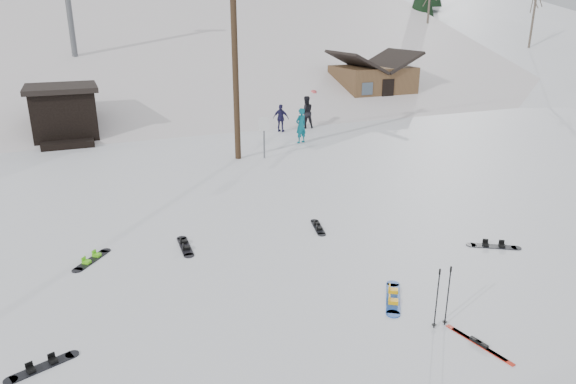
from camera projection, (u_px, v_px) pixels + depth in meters
name	position (u px, v px, depth m)	size (l,w,h in m)	color
ground	(356.00, 343.00, 10.02)	(200.00, 200.00, 0.00)	white
ski_slope	(123.00, 173.00, 61.88)	(60.00, 75.00, 45.00)	silver
ridge_right	(411.00, 145.00, 71.07)	(34.00, 85.00, 36.00)	white
treeline_right	(445.00, 70.00, 59.77)	(20.00, 60.00, 10.00)	black
treeline_crest	(96.00, 54.00, 84.98)	(50.00, 6.00, 10.00)	black
utility_pole	(235.00, 50.00, 21.42)	(2.00, 0.26, 9.00)	#3A2819
trail_sign	(264.00, 130.00, 22.57)	(0.50, 0.09, 1.85)	#595B60
lift_hut	(64.00, 113.00, 26.00)	(3.40, 4.10, 2.75)	black
cabin	(372.00, 84.00, 35.93)	(5.39, 4.40, 3.77)	brown
hero_snowboard	(393.00, 298.00, 11.59)	(1.03, 1.40, 0.11)	blue
hero_skis	(479.00, 344.00, 9.97)	(0.37, 1.54, 0.08)	#A91F11
ski_poles	(442.00, 297.00, 10.36)	(0.37, 0.10, 1.34)	black
board_scatter_a	(42.00, 366.00, 9.33)	(1.26, 0.61, 0.09)	black
board_scatter_b	(185.00, 246.00, 14.18)	(0.33, 1.48, 0.10)	black
board_scatter_c	(92.00, 260.00, 13.39)	(1.01, 1.18, 0.10)	black
board_scatter_d	(494.00, 246.00, 14.18)	(1.28, 0.91, 0.10)	black
board_scatter_f	(318.00, 227.00, 15.45)	(0.50, 1.28, 0.09)	black
skier_teal	(301.00, 126.00, 25.50)	(0.63, 0.42, 1.73)	#0D6F82
skier_dark	(306.00, 112.00, 28.82)	(0.88, 0.68, 1.80)	black
skier_pink	(313.00, 101.00, 33.71)	(0.93, 0.54, 1.44)	#CD484D
skier_navy	(281.00, 118.00, 27.94)	(0.88, 0.37, 1.50)	#1D1940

